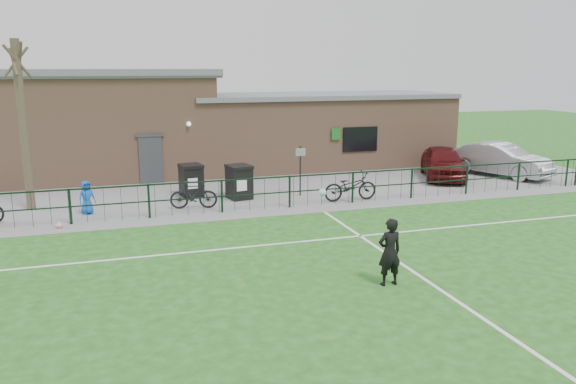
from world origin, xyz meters
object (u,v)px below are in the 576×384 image
object	(u,v)px
bicycle_e	(350,187)
car_silver	(500,159)
bare_tree	(23,127)
car_maroon	(443,162)
sign_post	(300,171)
spectator_child	(87,197)
ball_ground	(59,225)
wheelie_bin_left	(191,181)
bicycle_d	(194,195)
wheelie_bin_right	(239,183)

from	to	relation	value
bicycle_e	car_silver	bearing A→B (deg)	-72.66
bare_tree	car_maroon	xyz separation A→B (m)	(17.40, 0.66, -2.24)
bare_tree	sign_post	distance (m)	10.21
spectator_child	bare_tree	bearing A→B (deg)	121.63
bicycle_e	spectator_child	bearing A→B (deg)	85.71
ball_ground	wheelie_bin_left	bearing A→B (deg)	35.49
sign_post	bicycle_d	size ratio (longest dim) A/B	1.17
bicycle_d	sign_post	bearing A→B (deg)	-68.40
car_maroon	spectator_child	xyz separation A→B (m)	(-15.44, -1.96, -0.15)
bicycle_e	spectator_child	distance (m)	9.61
wheelie_bin_right	car_maroon	size ratio (longest dim) A/B	0.28
sign_post	bicycle_d	bearing A→B (deg)	-169.15
bicycle_d	car_silver	bearing A→B (deg)	-71.38
bicycle_d	bare_tree	bearing A→B (deg)	84.59
bicycle_d	spectator_child	size ratio (longest dim) A/B	1.44
bare_tree	car_maroon	world-z (taller)	bare_tree
sign_post	bicycle_e	bearing A→B (deg)	-41.62
bare_tree	spectator_child	bearing A→B (deg)	-33.56
wheelie_bin_right	bicycle_e	bearing A→B (deg)	-32.52
bicycle_d	spectator_child	world-z (taller)	spectator_child
spectator_child	sign_post	bearing A→B (deg)	-21.17
bare_tree	bicycle_e	bearing A→B (deg)	-10.71
wheelie_bin_right	ball_ground	world-z (taller)	wheelie_bin_right
wheelie_bin_left	bicycle_d	distance (m)	2.08
ball_ground	bicycle_e	bearing A→B (deg)	3.91
spectator_child	wheelie_bin_left	bearing A→B (deg)	-0.46
wheelie_bin_left	car_maroon	size ratio (longest dim) A/B	0.27
bare_tree	wheelie_bin_left	world-z (taller)	bare_tree
wheelie_bin_left	spectator_child	world-z (taller)	wheelie_bin_left
wheelie_bin_left	car_maroon	xyz separation A→B (m)	(11.57, 0.21, 0.14)
bare_tree	wheelie_bin_right	world-z (taller)	bare_tree
ball_ground	spectator_child	bearing A→B (deg)	62.81
wheelie_bin_left	bicycle_d	bearing A→B (deg)	-104.84
sign_post	car_maroon	bearing A→B (deg)	11.07
bare_tree	car_maroon	distance (m)	17.56
bare_tree	wheelie_bin_left	size ratio (longest dim) A/B	5.05
ball_ground	car_maroon	bearing A→B (deg)	12.32
bicycle_e	spectator_child	xyz separation A→B (m)	(-9.57, 0.88, 0.04)
bicycle_d	bicycle_e	xyz separation A→B (m)	(5.92, -0.55, 0.04)
bare_tree	ball_ground	size ratio (longest dim) A/B	27.67
wheelie_bin_left	bicycle_e	distance (m)	6.29
car_silver	bicycle_d	xyz separation A→B (m)	(-14.69, -2.03, -0.26)
bicycle_e	wheelie_bin_right	bearing A→B (deg)	68.74
wheelie_bin_left	wheelie_bin_right	distance (m)	1.99
bare_tree	car_silver	xyz separation A→B (m)	(20.32, 0.40, -2.21)
wheelie_bin_right	bicycle_d	xyz separation A→B (m)	(-1.93, -1.08, -0.10)
bicycle_e	ball_ground	xyz separation A→B (m)	(-10.39, -0.71, -0.46)
wheelie_bin_left	sign_post	world-z (taller)	sign_post
wheelie_bin_right	car_maroon	distance (m)	9.93
spectator_child	ball_ground	world-z (taller)	spectator_child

